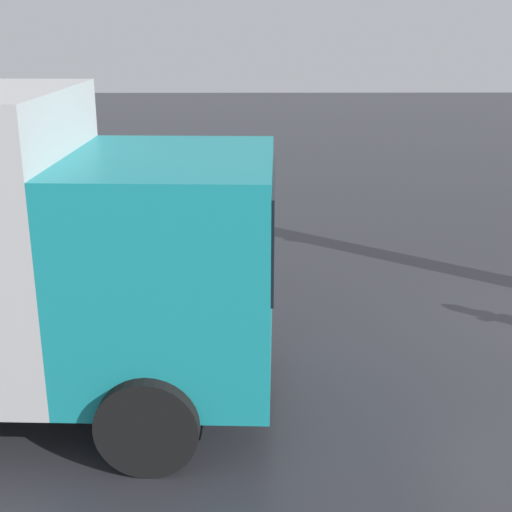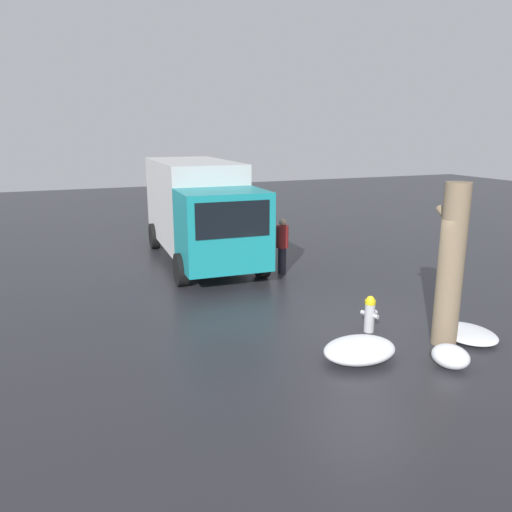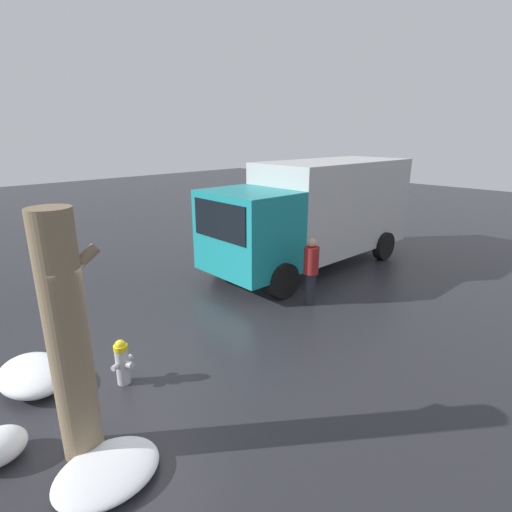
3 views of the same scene
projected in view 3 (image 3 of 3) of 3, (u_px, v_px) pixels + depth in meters
ground_plane at (124, 382)px, 6.60m from camera, size 60.00×60.00×0.00m
fire_hydrant at (122, 361)px, 6.48m from camera, size 0.42×0.33×0.78m
tree_trunk at (69, 340)px, 4.72m from camera, size 0.74×0.49×3.19m
delivery_truck at (316, 211)px, 12.06m from camera, size 7.15×2.83×3.15m
pedestrian at (311, 269)px, 9.39m from camera, size 0.36×0.36×1.64m
snow_pile_by_hydrant at (33, 375)px, 6.46m from camera, size 1.01×1.40×0.41m
snow_pile_by_tree at (107, 472)px, 4.74m from camera, size 1.26×1.04×0.20m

